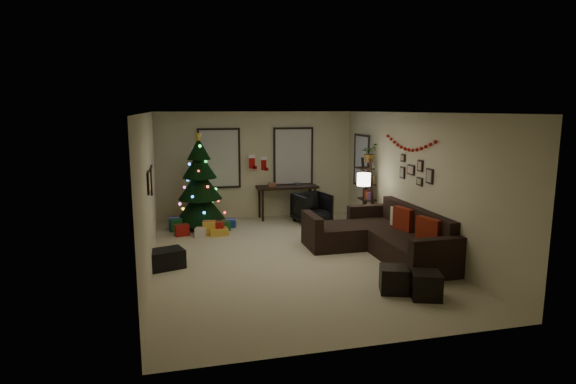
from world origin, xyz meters
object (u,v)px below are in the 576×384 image
at_px(desk_chair, 312,208).
at_px(bookshelf, 368,194).
at_px(christmas_tree, 200,188).
at_px(sofa, 383,238).
at_px(desk, 287,190).

distance_m(desk_chair, bookshelf, 1.44).
xyz_separation_m(christmas_tree, sofa, (3.30, -2.92, -0.65)).
bearing_deg(bookshelf, desk, 137.22).
height_order(christmas_tree, sofa, christmas_tree).
distance_m(christmas_tree, bookshelf, 3.92).
height_order(sofa, bookshelf, bookshelf).
height_order(christmas_tree, desk, christmas_tree).
relative_size(christmas_tree, desk_chair, 3.08).
distance_m(desk, bookshelf, 2.14).
bearing_deg(desk_chair, bookshelf, -48.41).
xyz_separation_m(sofa, bookshelf, (0.48, 1.90, 0.50)).
relative_size(desk, bookshelf, 0.94).
bearing_deg(desk_chair, christmas_tree, 162.98).
height_order(desk, desk_chair, desk).
distance_m(christmas_tree, desk_chair, 2.74).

